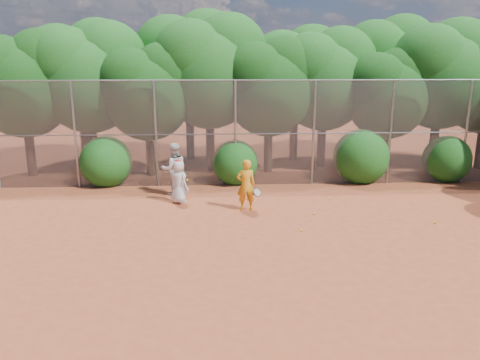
{
  "coord_description": "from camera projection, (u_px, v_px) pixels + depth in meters",
  "views": [
    {
      "loc": [
        -1.71,
        -11.6,
        4.77
      ],
      "look_at": [
        -1.0,
        2.5,
        1.1
      ],
      "focal_mm": 35.0,
      "sensor_mm": 36.0,
      "label": 1
    }
  ],
  "objects": [
    {
      "name": "tree_3",
      "position": [
        211.0,
        68.0,
        19.85
      ],
      "size": [
        4.89,
        4.26,
        6.7
      ],
      "color": "black",
      "rests_on": "ground"
    },
    {
      "name": "bush_2",
      "position": [
        361.0,
        154.0,
        18.51
      ],
      "size": [
        2.2,
        2.2,
        2.2
      ],
      "primitive_type": "sphere",
      "color": "#134E14",
      "rests_on": "ground"
    },
    {
      "name": "ball_3",
      "position": [
        302.0,
        231.0,
        13.28
      ],
      "size": [
        0.07,
        0.07,
        0.07
      ],
      "primitive_type": "sphere",
      "color": "yellow",
      "rests_on": "ground"
    },
    {
      "name": "bush_0",
      "position": [
        106.0,
        159.0,
        18.05
      ],
      "size": [
        2.0,
        2.0,
        2.0
      ],
      "primitive_type": "sphere",
      "color": "#134E14",
      "rests_on": "ground"
    },
    {
      "name": "ball_2",
      "position": [
        435.0,
        223.0,
        13.92
      ],
      "size": [
        0.07,
        0.07,
        0.07
      ],
      "primitive_type": "sphere",
      "color": "yellow",
      "rests_on": "ground"
    },
    {
      "name": "fence_back",
      "position": [
        258.0,
        132.0,
        17.78
      ],
      "size": [
        20.05,
        0.09,
        4.03
      ],
      "color": "gray",
      "rests_on": "ground"
    },
    {
      "name": "tree_11",
      "position": [
        297.0,
        72.0,
        21.84
      ],
      "size": [
        4.64,
        4.03,
        6.35
      ],
      "color": "black",
      "rests_on": "ground"
    },
    {
      "name": "bush_3",
      "position": [
        447.0,
        157.0,
        18.71
      ],
      "size": [
        1.9,
        1.9,
        1.9
      ],
      "primitive_type": "sphere",
      "color": "#134E14",
      "rests_on": "ground"
    },
    {
      "name": "tree_10",
      "position": [
        190.0,
        62.0,
        21.87
      ],
      "size": [
        5.15,
        4.48,
        7.06
      ],
      "color": "black",
      "rests_on": "ground"
    },
    {
      "name": "player_white",
      "position": [
        174.0,
        169.0,
        16.7
      ],
      "size": [
        1.07,
        0.94,
        1.89
      ],
      "rotation": [
        0.0,
        0.0,
        3.4
      ],
      "color": "silver",
      "rests_on": "ground"
    },
    {
      "name": "tree_5",
      "position": [
        325.0,
        76.0,
        20.37
      ],
      "size": [
        4.51,
        3.92,
        6.17
      ],
      "color": "black",
      "rests_on": "ground"
    },
    {
      "name": "tree_6",
      "position": [
        389.0,
        91.0,
        19.66
      ],
      "size": [
        3.86,
        3.36,
        5.29
      ],
      "color": "black",
      "rests_on": "ground"
    },
    {
      "name": "tree_4",
      "position": [
        270.0,
        84.0,
        19.54
      ],
      "size": [
        4.19,
        3.64,
        5.73
      ],
      "color": "black",
      "rests_on": "ground"
    },
    {
      "name": "tree_0",
      "position": [
        24.0,
        80.0,
        18.82
      ],
      "size": [
        4.38,
        3.81,
        6.0
      ],
      "color": "black",
      "rests_on": "ground"
    },
    {
      "name": "tree_1",
      "position": [
        90.0,
        74.0,
        19.37
      ],
      "size": [
        4.64,
        4.03,
        6.35
      ],
      "color": "black",
      "rests_on": "ground"
    },
    {
      "name": "player_teen",
      "position": [
        179.0,
        181.0,
        15.79
      ],
      "size": [
        0.86,
        0.84,
        1.52
      ],
      "rotation": [
        0.0,
        0.0,
        2.41
      ],
      "color": "silver",
      "rests_on": "ground"
    },
    {
      "name": "bush_1",
      "position": [
        235.0,
        161.0,
        18.31
      ],
      "size": [
        1.8,
        1.8,
        1.8
      ],
      "primitive_type": "sphere",
      "color": "#134E14",
      "rests_on": "ground"
    },
    {
      "name": "tree_7",
      "position": [
        442.0,
        70.0,
        20.17
      ],
      "size": [
        4.77,
        4.14,
        6.53
      ],
      "color": "black",
      "rests_on": "ground"
    },
    {
      "name": "ball_0",
      "position": [
        314.0,
        214.0,
        14.73
      ],
      "size": [
        0.07,
        0.07,
        0.07
      ],
      "primitive_type": "sphere",
      "color": "yellow",
      "rests_on": "ground"
    },
    {
      "name": "tree_9",
      "position": [
        81.0,
        68.0,
        21.5
      ],
      "size": [
        4.83,
        4.2,
        6.62
      ],
      "color": "black",
      "rests_on": "ground"
    },
    {
      "name": "tree_12",
      "position": [
        387.0,
        64.0,
        22.55
      ],
      "size": [
        5.02,
        4.37,
        6.88
      ],
      "color": "black",
      "rests_on": "ground"
    },
    {
      "name": "tree_2",
      "position": [
        149.0,
        89.0,
        18.95
      ],
      "size": [
        3.99,
        3.47,
        5.47
      ],
      "color": "black",
      "rests_on": "ground"
    },
    {
      "name": "ground",
      "position": [
        282.0,
        243.0,
        12.5
      ],
      "size": [
        80.0,
        80.0,
        0.0
      ],
      "primitive_type": "plane",
      "color": "#984022",
      "rests_on": "ground"
    },
    {
      "name": "ball_1",
      "position": [
        339.0,
        199.0,
        16.27
      ],
      "size": [
        0.07,
        0.07,
        0.07
      ],
      "primitive_type": "sphere",
      "color": "yellow",
      "rests_on": "ground"
    },
    {
      "name": "ball_4",
      "position": [
        329.0,
        199.0,
        16.3
      ],
      "size": [
        0.07,
        0.07,
        0.07
      ],
      "primitive_type": "sphere",
      "color": "yellow",
      "rests_on": "ground"
    },
    {
      "name": "player_yellow",
      "position": [
        246.0,
        185.0,
        15.01
      ],
      "size": [
        0.85,
        0.58,
        1.68
      ],
      "rotation": [
        0.0,
        0.0,
        3.25
      ],
      "color": "orange",
      "rests_on": "ground"
    }
  ]
}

